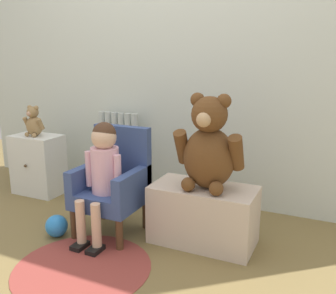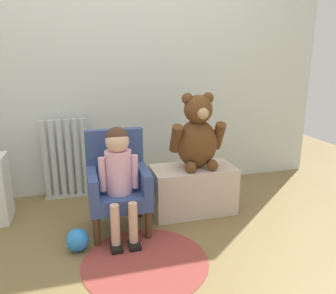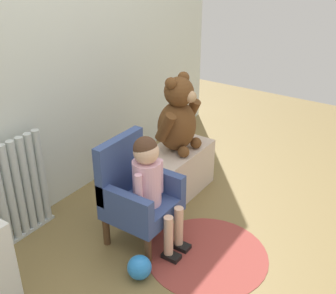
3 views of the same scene
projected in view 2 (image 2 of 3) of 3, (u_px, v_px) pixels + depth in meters
ground_plane at (146, 258)px, 1.93m from camera, size 6.00×6.00×0.00m
back_wall at (115, 50)px, 2.70m from camera, size 3.80×0.05×2.40m
radiator at (66, 160)px, 2.69m from camera, size 0.37×0.05×0.67m
child_armchair at (118, 182)px, 2.21m from camera, size 0.39×0.38×0.67m
child_figure at (119, 167)px, 2.07m from camera, size 0.25×0.35×0.73m
low_bench at (193, 189)px, 2.48m from camera, size 0.62×0.32×0.35m
large_teddy_bear at (197, 135)px, 2.37m from camera, size 0.40×0.28×0.55m
floor_rug at (145, 261)px, 1.89m from camera, size 0.74×0.74×0.01m
toy_ball at (78, 240)px, 1.99m from camera, size 0.14×0.14×0.14m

